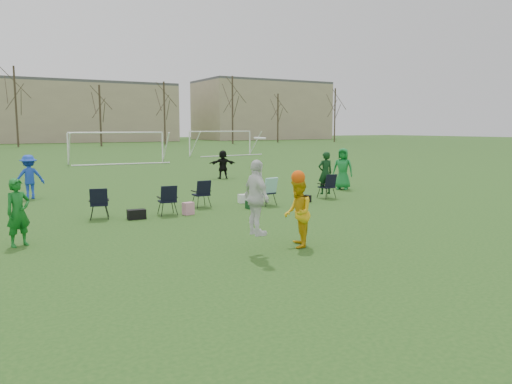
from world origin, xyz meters
TOP-DOWN VIEW (x-y plane):
  - ground at (0.00, 0.00)m, footprint 260.00×260.00m
  - fielder_green_near at (-5.21, 5.25)m, footprint 0.70×0.60m
  - fielder_blue at (-4.14, 13.79)m, footprint 1.16×0.72m
  - fielder_green_far at (8.57, 10.00)m, footprint 1.04×1.09m
  - fielder_black at (5.96, 17.07)m, footprint 1.53×0.80m
  - center_contest at (-0.06, 1.80)m, footprint 1.91×1.18m
  - sideline_setup at (2.25, 8.01)m, footprint 9.61×1.86m
  - goal_mid at (4.00, 32.00)m, footprint 7.40×0.63m
  - goal_right at (16.00, 38.00)m, footprint 7.35×1.14m
  - tree_line at (0.24, 69.85)m, footprint 110.28×3.28m
  - building_row at (6.73, 96.00)m, footprint 126.00×16.00m

SIDE VIEW (x-z plane):
  - ground at x=0.00m, z-range 0.00..0.00m
  - sideline_setup at x=2.25m, z-range -0.38..1.47m
  - fielder_black at x=5.96m, z-range 0.00..1.57m
  - fielder_green_near at x=-5.21m, z-range 0.00..1.62m
  - fielder_blue at x=-4.14m, z-range 0.00..1.74m
  - fielder_green_far at x=8.57m, z-range 0.00..1.88m
  - center_contest at x=-0.06m, z-range -0.26..2.35m
  - goal_mid at x=4.00m, z-range 0.69..3.15m
  - goal_right at x=16.00m, z-range 0.69..3.15m
  - tree_line at x=0.24m, z-range -0.61..10.79m
  - building_row at x=6.73m, z-range -0.51..12.49m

